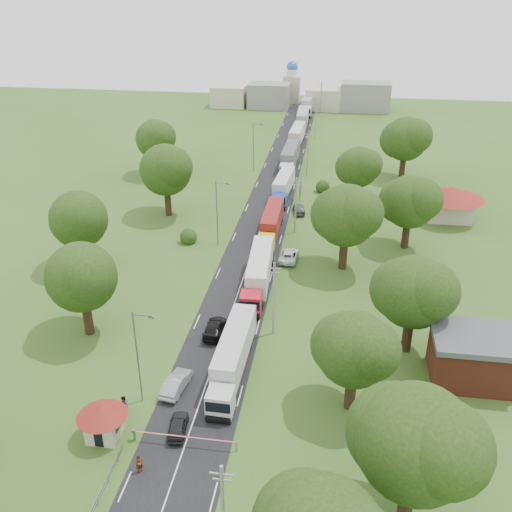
% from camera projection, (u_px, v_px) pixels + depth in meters
% --- Properties ---
extents(ground, '(260.00, 260.00, 0.00)m').
position_uv_depth(ground, '(236.00, 298.00, 71.27)').
color(ground, '#35571D').
rests_on(ground, ground).
extents(road, '(8.00, 200.00, 0.04)m').
position_uv_depth(road, '(259.00, 233.00, 88.95)').
color(road, black).
rests_on(road, ground).
extents(boom_barrier, '(9.22, 0.35, 1.18)m').
position_uv_depth(boom_barrier, '(169.00, 436.00, 48.96)').
color(boom_barrier, slate).
rests_on(boom_barrier, ground).
extents(guard_booth, '(4.40, 4.40, 3.45)m').
position_uv_depth(guard_booth, '(103.00, 418.00, 49.15)').
color(guard_booth, beige).
rests_on(guard_booth, ground).
extents(info_sign, '(0.12, 3.10, 4.10)m').
position_uv_depth(info_sign, '(300.00, 184.00, 100.17)').
color(info_sign, slate).
rests_on(info_sign, ground).
extents(pole_1, '(1.60, 0.24, 9.00)m').
position_uv_depth(pole_1, '(274.00, 298.00, 62.26)').
color(pole_1, gray).
rests_on(pole_1, ground).
extents(pole_2, '(1.60, 0.24, 9.00)m').
position_uv_depth(pole_2, '(296.00, 204.00, 87.00)').
color(pole_2, gray).
rests_on(pole_2, ground).
extents(pole_3, '(1.60, 0.24, 9.00)m').
position_uv_depth(pole_3, '(308.00, 152.00, 111.75)').
color(pole_3, gray).
rests_on(pole_3, ground).
extents(pole_4, '(1.60, 0.24, 9.00)m').
position_uv_depth(pole_4, '(316.00, 119.00, 136.49)').
color(pole_4, gray).
rests_on(pole_4, ground).
extents(pole_5, '(1.60, 0.24, 9.00)m').
position_uv_depth(pole_5, '(321.00, 96.00, 161.23)').
color(pole_5, gray).
rests_on(pole_5, ground).
extents(lamp_0, '(2.03, 0.22, 10.00)m').
position_uv_depth(lamp_0, '(139.00, 353.00, 51.81)').
color(lamp_0, slate).
rests_on(lamp_0, ground).
extents(lamp_1, '(2.03, 0.22, 10.00)m').
position_uv_depth(lamp_1, '(218.00, 210.00, 82.74)').
color(lamp_1, slate).
rests_on(lamp_1, ground).
extents(lamp_2, '(2.03, 0.22, 10.00)m').
position_uv_depth(lamp_2, '(254.00, 145.00, 113.67)').
color(lamp_2, slate).
rests_on(lamp_2, ground).
extents(tree_1, '(9.60, 9.60, 12.05)m').
position_uv_depth(tree_1, '(416.00, 441.00, 39.02)').
color(tree_1, '#382616').
rests_on(tree_1, ground).
extents(tree_2, '(8.00, 8.00, 10.10)m').
position_uv_depth(tree_2, '(354.00, 348.00, 50.69)').
color(tree_2, '#382616').
rests_on(tree_2, ground).
extents(tree_3, '(8.80, 8.80, 11.07)m').
position_uv_depth(tree_3, '(413.00, 291.00, 58.47)').
color(tree_3, '#382616').
rests_on(tree_3, ground).
extents(tree_4, '(9.60, 9.60, 12.05)m').
position_uv_depth(tree_4, '(346.00, 215.00, 75.03)').
color(tree_4, '#382616').
rests_on(tree_4, ground).
extents(tree_5, '(8.80, 8.80, 11.07)m').
position_uv_depth(tree_5, '(410.00, 201.00, 81.18)').
color(tree_5, '#382616').
rests_on(tree_5, ground).
extents(tree_6, '(8.00, 8.00, 10.10)m').
position_uv_depth(tree_6, '(358.00, 167.00, 97.39)').
color(tree_6, '#382616').
rests_on(tree_6, ground).
extents(tree_7, '(9.60, 9.60, 12.05)m').
position_uv_depth(tree_7, '(406.00, 139.00, 108.93)').
color(tree_7, '#382616').
rests_on(tree_7, ground).
extents(tree_10, '(8.80, 8.80, 11.07)m').
position_uv_depth(tree_10, '(82.00, 276.00, 61.30)').
color(tree_10, '#382616').
rests_on(tree_10, ground).
extents(tree_11, '(8.80, 8.80, 11.07)m').
position_uv_depth(tree_11, '(79.00, 219.00, 75.47)').
color(tree_11, '#382616').
rests_on(tree_11, ground).
extents(tree_12, '(9.60, 9.60, 12.05)m').
position_uv_depth(tree_12, '(166.00, 170.00, 92.09)').
color(tree_12, '#382616').
rests_on(tree_12, ground).
extents(tree_13, '(8.80, 8.80, 11.07)m').
position_uv_depth(tree_13, '(156.00, 139.00, 111.08)').
color(tree_13, '#382616').
rests_on(tree_13, ground).
extents(house_brick, '(8.60, 6.60, 5.20)m').
position_uv_depth(house_brick, '(474.00, 357.00, 56.06)').
color(house_brick, maroon).
rests_on(house_brick, ground).
extents(house_cream, '(10.08, 10.08, 5.80)m').
position_uv_depth(house_cream, '(451.00, 198.00, 92.21)').
color(house_cream, beige).
rests_on(house_cream, ground).
extents(distant_town, '(52.00, 8.00, 8.00)m').
position_uv_depth(distant_town, '(305.00, 97.00, 166.82)').
color(distant_town, gray).
rests_on(distant_town, ground).
extents(church, '(5.00, 5.00, 12.30)m').
position_uv_depth(church, '(292.00, 85.00, 173.65)').
color(church, beige).
rests_on(church, ground).
extents(truck_0, '(2.73, 14.52, 4.02)m').
position_uv_depth(truck_0, '(233.00, 356.00, 57.08)').
color(truck_0, silver).
rests_on(truck_0, ground).
extents(truck_1, '(3.19, 15.07, 4.17)m').
position_uv_depth(truck_1, '(259.00, 273.00, 72.52)').
color(truck_1, red).
rests_on(truck_1, ground).
extents(truck_2, '(2.46, 14.10, 3.91)m').
position_uv_depth(truck_2, '(272.00, 223.00, 87.15)').
color(truck_2, yellow).
rests_on(truck_2, ground).
extents(truck_3, '(3.08, 13.80, 3.81)m').
position_uv_depth(truck_3, '(283.00, 186.00, 102.22)').
color(truck_3, '#193A9B').
rests_on(truck_3, ground).
extents(truck_4, '(2.97, 15.45, 4.28)m').
position_uv_depth(truck_4, '(290.00, 158.00, 116.77)').
color(truck_4, silver).
rests_on(truck_4, ground).
extents(truck_5, '(3.03, 14.90, 4.12)m').
position_uv_depth(truck_5, '(297.00, 136.00, 132.27)').
color(truck_5, maroon).
rests_on(truck_5, ground).
extents(truck_6, '(2.97, 15.61, 4.32)m').
position_uv_depth(truck_6, '(302.00, 119.00, 146.65)').
color(truck_6, '#26663D').
rests_on(truck_6, ground).
extents(truck_7, '(3.51, 15.81, 4.37)m').
position_uv_depth(truck_7, '(308.00, 104.00, 163.07)').
color(truck_7, silver).
rests_on(truck_7, ground).
extents(car_lane_front, '(2.03, 4.04, 1.32)m').
position_uv_depth(car_lane_front, '(178.00, 426.00, 50.34)').
color(car_lane_front, black).
rests_on(car_lane_front, ground).
extents(car_lane_mid, '(2.29, 4.94, 1.57)m').
position_uv_depth(car_lane_mid, '(176.00, 383.00, 55.37)').
color(car_lane_mid, '#95999C').
rests_on(car_lane_mid, ground).
extents(car_lane_rear, '(2.10, 5.11, 1.48)m').
position_uv_depth(car_lane_rear, '(215.00, 328.00, 63.98)').
color(car_lane_rear, black).
rests_on(car_lane_rear, ground).
extents(car_verge_near, '(2.74, 5.40, 1.46)m').
position_uv_depth(car_verge_near, '(289.00, 255.00, 80.27)').
color(car_verge_near, silver).
rests_on(car_verge_near, ground).
extents(car_verge_far, '(2.64, 4.76, 1.53)m').
position_uv_depth(car_verge_far, '(299.00, 209.00, 95.86)').
color(car_verge_far, '#52555A').
rests_on(car_verge_far, ground).
extents(pedestrian_near, '(0.72, 0.71, 1.67)m').
position_uv_depth(pedestrian_near, '(139.00, 465.00, 46.19)').
color(pedestrian_near, gray).
rests_on(pedestrian_near, ground).
extents(pedestrian_booth, '(1.12, 1.18, 1.92)m').
position_uv_depth(pedestrian_booth, '(124.00, 406.00, 52.25)').
color(pedestrian_booth, gray).
rests_on(pedestrian_booth, ground).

